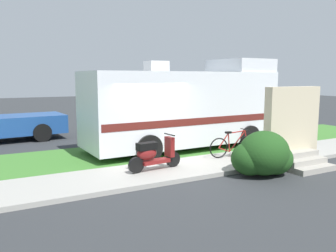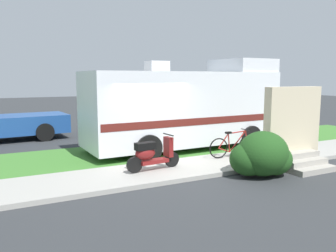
% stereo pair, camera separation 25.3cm
% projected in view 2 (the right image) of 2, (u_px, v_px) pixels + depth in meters
% --- Properties ---
extents(ground_plane, '(80.00, 80.00, 0.00)m').
position_uv_depth(ground_plane, '(154.00, 163.00, 10.91)').
color(ground_plane, '#2D3033').
extents(sidewalk, '(24.00, 2.00, 0.12)m').
position_uv_depth(sidewalk, '(172.00, 170.00, 9.84)').
color(sidewalk, '#9E9B93').
rests_on(sidewalk, ground).
extents(grass_strip, '(24.00, 3.40, 0.08)m').
position_uv_depth(grass_strip, '(137.00, 153.00, 12.22)').
color(grass_strip, '#3D752D').
rests_on(grass_strip, ground).
extents(motorhome_rv, '(7.27, 2.68, 3.37)m').
position_uv_depth(motorhome_rv, '(186.00, 107.00, 12.73)').
color(motorhome_rv, silver).
rests_on(motorhome_rv, ground).
extents(scooter, '(1.65, 0.51, 0.97)m').
position_uv_depth(scooter, '(152.00, 154.00, 9.57)').
color(scooter, black).
rests_on(scooter, ground).
extents(bicycle, '(1.71, 0.52, 0.88)m').
position_uv_depth(bicycle, '(233.00, 146.00, 11.16)').
color(bicycle, black).
rests_on(bicycle, ground).
extents(porch_steps, '(2.00, 1.26, 2.40)m').
position_uv_depth(porch_steps, '(295.00, 135.00, 10.36)').
color(porch_steps, '#9E998E').
rests_on(porch_steps, ground).
extents(bush_by_porch, '(1.71, 1.29, 1.21)m').
position_uv_depth(bush_by_porch, '(262.00, 156.00, 9.33)').
color(bush_by_porch, '#1E4719').
rests_on(bush_by_porch, ground).
extents(bottle_green, '(0.06, 0.06, 0.30)m').
position_uv_depth(bottle_green, '(279.00, 146.00, 12.28)').
color(bottle_green, navy).
rests_on(bottle_green, ground).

